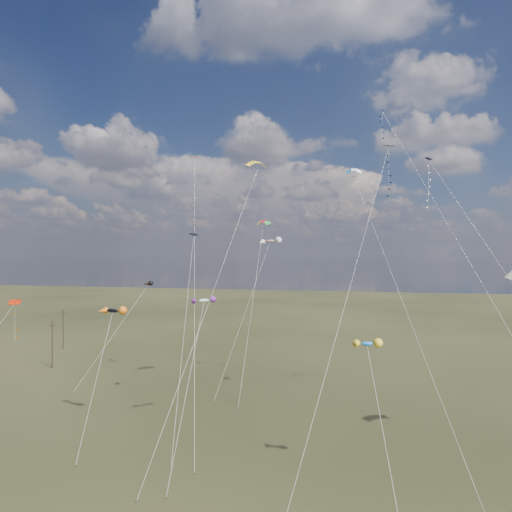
% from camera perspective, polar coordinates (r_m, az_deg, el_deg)
% --- Properties ---
extents(ground, '(400.00, 400.00, 0.00)m').
position_cam_1_polar(ground, '(43.67, -5.86, -25.93)').
color(ground, black).
rests_on(ground, ground).
extents(utility_pole_near, '(1.40, 0.20, 8.00)m').
position_cam_1_polar(utility_pole_near, '(85.40, -24.12, -9.98)').
color(utility_pole_near, black).
rests_on(utility_pole_near, ground).
extents(utility_pole_far, '(1.40, 0.20, 8.00)m').
position_cam_1_polar(utility_pole_far, '(101.20, -22.95, -8.36)').
color(utility_pole_far, black).
rests_on(utility_pole_far, ground).
extents(diamond_black_high, '(9.11, 21.72, 31.25)m').
position_cam_1_polar(diamond_black_high, '(51.12, 15.77, 8.59)').
color(diamond_black_high, black).
rests_on(diamond_black_high, ground).
extents(diamond_navy_tall, '(14.67, 30.50, 38.10)m').
position_cam_1_polar(diamond_navy_tall, '(59.79, 17.11, 12.81)').
color(diamond_navy_tall, '#081748').
rests_on(diamond_navy_tall, ground).
extents(diamond_black_mid, '(3.08, 12.87, 21.72)m').
position_cam_1_polar(diamond_black_mid, '(50.44, -8.44, -3.82)').
color(diamond_black_mid, black).
rests_on(diamond_black_mid, ground).
extents(diamond_red_low, '(6.74, 8.63, 14.46)m').
position_cam_1_polar(diamond_red_low, '(54.24, -28.37, -7.66)').
color(diamond_red_low, '#BC1F04').
rests_on(diamond_red_low, ground).
extents(diamond_navy_right, '(13.33, 21.50, 29.66)m').
position_cam_1_polar(diamond_navy_right, '(51.59, 21.89, 6.73)').
color(diamond_navy_right, '#080B46').
rests_on(diamond_navy_right, ground).
extents(diamond_orange_center, '(8.95, 23.00, 32.90)m').
position_cam_1_polar(diamond_orange_center, '(56.97, -7.69, 4.02)').
color(diamond_orange_center, '#C04218').
rests_on(diamond_orange_center, ground).
extents(parafoil_yellow, '(5.89, 24.31, 31.29)m').
position_cam_1_polar(parafoil_yellow, '(57.57, 0.04, 11.53)').
color(parafoil_yellow, yellow).
rests_on(parafoil_yellow, ground).
extents(parafoil_blue_white, '(10.88, 25.60, 30.72)m').
position_cam_1_polar(parafoil_blue_white, '(61.28, 12.24, 10.21)').
color(parafoil_blue_white, '#1668AC').
rests_on(parafoil_blue_white, ground).
extents(parafoil_tricolor, '(2.51, 14.05, 24.72)m').
position_cam_1_polar(parafoil_tricolor, '(68.85, 0.85, 4.23)').
color(parafoil_tricolor, yellow).
rests_on(parafoil_tricolor, ground).
extents(novelty_black_orange, '(3.53, 9.81, 13.56)m').
position_cam_1_polar(novelty_black_orange, '(52.86, -17.52, -6.57)').
color(novelty_black_orange, black).
rests_on(novelty_black_orange, ground).
extents(novelty_orange_black, '(6.99, 12.45, 15.01)m').
position_cam_1_polar(novelty_orange_black, '(74.57, -13.35, -3.42)').
color(novelty_orange_black, '#DD4206').
rests_on(novelty_orange_black, ground).
extents(novelty_white_purple, '(2.47, 13.75, 14.74)m').
position_cam_1_polar(novelty_white_purple, '(48.83, -6.54, -5.65)').
color(novelty_white_purple, white).
rests_on(novelty_white_purple, ground).
extents(novelty_redwhite_stripe, '(7.24, 11.16, 21.70)m').
position_cam_1_polar(novelty_redwhite_stripe, '(67.46, 1.71, 1.81)').
color(novelty_redwhite_stripe, red).
rests_on(novelty_redwhite_stripe, ground).
extents(novelty_blue_yellow, '(3.34, 10.92, 12.35)m').
position_cam_1_polar(novelty_blue_yellow, '(39.26, 13.77, -10.71)').
color(novelty_blue_yellow, blue).
rests_on(novelty_blue_yellow, ground).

